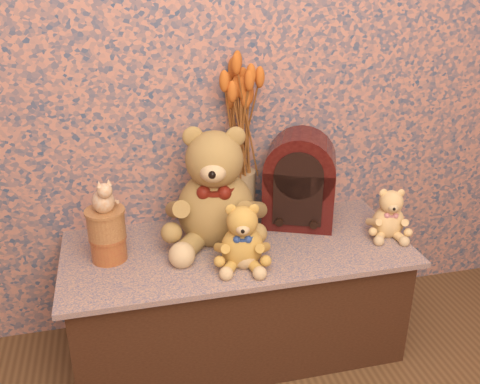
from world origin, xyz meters
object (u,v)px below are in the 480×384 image
(teddy_medium, at_px, (242,232))
(teddy_small, at_px, (390,210))
(cathedral_radio, at_px, (300,179))
(ceramic_vase, at_px, (239,196))
(biscuit_tin_lower, at_px, (109,248))
(teddy_large, at_px, (215,180))
(cat_figurine, at_px, (103,194))

(teddy_medium, xyz_separation_m, teddy_small, (0.59, 0.07, -0.02))
(teddy_medium, bearing_deg, cathedral_radio, 52.99)
(ceramic_vase, xyz_separation_m, biscuit_tin_lower, (-0.52, -0.19, -0.06))
(biscuit_tin_lower, bearing_deg, teddy_large, 8.98)
(teddy_medium, height_order, teddy_small, teddy_medium)
(teddy_small, relative_size, ceramic_vase, 0.96)
(cat_figurine, bearing_deg, teddy_small, -20.94)
(teddy_small, xyz_separation_m, ceramic_vase, (-0.53, 0.25, 0.00))
(teddy_large, bearing_deg, cathedral_radio, 23.37)
(teddy_medium, distance_m, ceramic_vase, 0.33)
(teddy_large, xyz_separation_m, ceramic_vase, (0.12, 0.13, -0.13))
(teddy_large, xyz_separation_m, teddy_medium, (0.05, -0.20, -0.12))
(cathedral_radio, bearing_deg, teddy_small, -8.23)
(teddy_large, bearing_deg, cat_figurine, -156.50)
(cat_figurine, bearing_deg, cathedral_radio, -8.51)
(teddy_medium, bearing_deg, cat_figurine, 175.65)
(cathedral_radio, distance_m, cat_figurine, 0.76)
(ceramic_vase, bearing_deg, cathedral_radio, -17.54)
(teddy_medium, bearing_deg, biscuit_tin_lower, 175.65)
(teddy_small, distance_m, cat_figurine, 1.06)
(teddy_medium, xyz_separation_m, cat_figurine, (-0.45, 0.14, 0.13))
(teddy_large, relative_size, biscuit_tin_lower, 3.87)
(ceramic_vase, relative_size, cat_figurine, 1.72)
(cathedral_radio, bearing_deg, ceramic_vase, -174.67)
(teddy_large, height_order, ceramic_vase, teddy_large)
(teddy_medium, height_order, ceramic_vase, teddy_medium)
(teddy_small, height_order, cat_figurine, cat_figurine)
(cat_figurine, bearing_deg, biscuit_tin_lower, 0.00)
(biscuit_tin_lower, distance_m, cat_figurine, 0.21)
(teddy_small, relative_size, biscuit_tin_lower, 1.68)
(teddy_large, relative_size, teddy_medium, 1.94)
(teddy_medium, distance_m, cat_figurine, 0.49)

